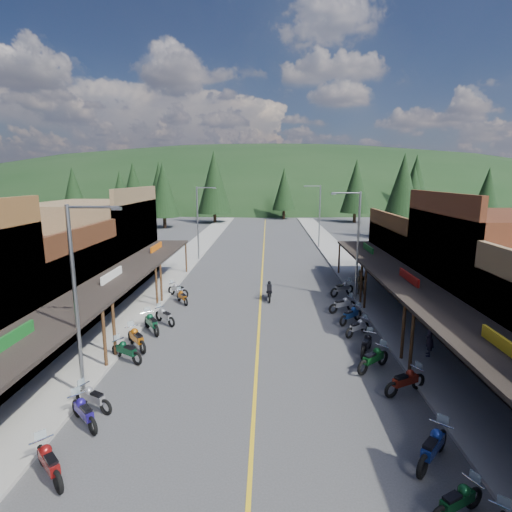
# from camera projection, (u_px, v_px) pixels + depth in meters

# --- Properties ---
(ground) EXTENTS (220.00, 220.00, 0.00)m
(ground) POSITION_uv_depth(u_px,v_px,m) (258.00, 341.00, 22.29)
(ground) COLOR #38383A
(ground) RESTS_ON ground
(centerline) EXTENTS (0.15, 90.00, 0.01)m
(centerline) POSITION_uv_depth(u_px,v_px,m) (263.00, 264.00, 41.89)
(centerline) COLOR gold
(centerline) RESTS_ON ground
(sidewalk_west) EXTENTS (3.40, 94.00, 0.15)m
(sidewalk_west) POSITION_uv_depth(u_px,v_px,m) (180.00, 263.00, 42.13)
(sidewalk_west) COLOR gray
(sidewalk_west) RESTS_ON ground
(sidewalk_east) EXTENTS (3.40, 94.00, 0.15)m
(sidewalk_east) POSITION_uv_depth(u_px,v_px,m) (346.00, 264.00, 41.63)
(sidewalk_east) COLOR gray
(sidewalk_east) RESTS_ON ground
(shop_west_2) EXTENTS (10.90, 9.00, 6.20)m
(shop_west_2) POSITION_uv_depth(u_px,v_px,m) (29.00, 287.00, 23.85)
(shop_west_2) COLOR #3F2111
(shop_west_2) RESTS_ON ground
(shop_west_3) EXTENTS (10.90, 10.20, 8.20)m
(shop_west_3) POSITION_uv_depth(u_px,v_px,m) (96.00, 244.00, 33.08)
(shop_west_3) COLOR brown
(shop_west_3) RESTS_ON ground
(shop_east_2) EXTENTS (10.90, 9.00, 8.20)m
(shop_east_2) POSITION_uv_depth(u_px,v_px,m) (499.00, 275.00, 22.87)
(shop_east_2) COLOR #562B19
(shop_east_2) RESTS_ON ground
(shop_east_3) EXTENTS (10.90, 10.20, 6.20)m
(shop_east_3) POSITION_uv_depth(u_px,v_px,m) (430.00, 258.00, 32.48)
(shop_east_3) COLOR #4C2D16
(shop_east_3) RESTS_ON ground
(streetlight_0) EXTENTS (2.16, 0.18, 8.00)m
(streetlight_0) POSITION_uv_depth(u_px,v_px,m) (79.00, 295.00, 15.73)
(streetlight_0) COLOR gray
(streetlight_0) RESTS_ON ground
(streetlight_1) EXTENTS (2.16, 0.18, 8.00)m
(streetlight_1) POSITION_uv_depth(u_px,v_px,m) (199.00, 220.00, 43.19)
(streetlight_1) COLOR gray
(streetlight_1) RESTS_ON ground
(streetlight_2) EXTENTS (2.16, 0.18, 8.00)m
(streetlight_2) POSITION_uv_depth(u_px,v_px,m) (356.00, 241.00, 29.06)
(streetlight_2) COLOR gray
(streetlight_2) RESTS_ON ground
(streetlight_3) EXTENTS (2.16, 0.18, 8.00)m
(streetlight_3) POSITION_uv_depth(u_px,v_px,m) (318.00, 214.00, 50.63)
(streetlight_3) COLOR gray
(streetlight_3) RESTS_ON ground
(ridge_hill) EXTENTS (310.00, 140.00, 60.00)m
(ridge_hill) POSITION_uv_depth(u_px,v_px,m) (266.00, 201.00, 154.65)
(ridge_hill) COLOR black
(ridge_hill) RESTS_ON ground
(pine_0) EXTENTS (5.04, 5.04, 11.00)m
(pine_0) POSITION_uv_depth(u_px,v_px,m) (73.00, 189.00, 82.96)
(pine_0) COLOR black
(pine_0) RESTS_ON ground
(pine_1) EXTENTS (5.88, 5.88, 12.50)m
(pine_1) POSITION_uv_depth(u_px,v_px,m) (160.00, 185.00, 90.20)
(pine_1) COLOR black
(pine_1) RESTS_ON ground
(pine_2) EXTENTS (6.72, 6.72, 14.00)m
(pine_2) POSITION_uv_depth(u_px,v_px,m) (214.00, 182.00, 77.88)
(pine_2) COLOR black
(pine_2) RESTS_ON ground
(pine_3) EXTENTS (5.04, 5.04, 11.00)m
(pine_3) POSITION_uv_depth(u_px,v_px,m) (284.00, 189.00, 85.62)
(pine_3) COLOR black
(pine_3) RESTS_ON ground
(pine_4) EXTENTS (5.88, 5.88, 12.50)m
(pine_4) POSITION_uv_depth(u_px,v_px,m) (356.00, 186.00, 79.19)
(pine_4) COLOR black
(pine_4) RESTS_ON ground
(pine_5) EXTENTS (6.72, 6.72, 14.00)m
(pine_5) POSITION_uv_depth(u_px,v_px,m) (416.00, 182.00, 90.35)
(pine_5) COLOR black
(pine_5) RESTS_ON ground
(pine_6) EXTENTS (5.04, 5.04, 11.00)m
(pine_6) POSITION_uv_depth(u_px,v_px,m) (488.00, 189.00, 82.45)
(pine_6) COLOR black
(pine_6) RESTS_ON ground
(pine_7) EXTENTS (5.88, 5.88, 12.50)m
(pine_7) POSITION_uv_depth(u_px,v_px,m) (133.00, 184.00, 96.31)
(pine_7) COLOR black
(pine_7) RESTS_ON ground
(pine_8) EXTENTS (4.48, 4.48, 10.00)m
(pine_8) POSITION_uv_depth(u_px,v_px,m) (121.00, 197.00, 60.97)
(pine_8) COLOR black
(pine_8) RESTS_ON ground
(pine_9) EXTENTS (4.93, 4.93, 10.80)m
(pine_9) POSITION_uv_depth(u_px,v_px,m) (413.00, 194.00, 64.48)
(pine_9) COLOR black
(pine_9) RESTS_ON ground
(pine_10) EXTENTS (5.38, 5.38, 11.60)m
(pine_10) POSITION_uv_depth(u_px,v_px,m) (163.00, 190.00, 70.50)
(pine_10) COLOR black
(pine_10) RESTS_ON ground
(pine_11) EXTENTS (5.82, 5.82, 12.40)m
(pine_11) POSITION_uv_depth(u_px,v_px,m) (403.00, 190.00, 57.57)
(pine_11) COLOR black
(pine_11) RESTS_ON ground
(bike_west_3) EXTENTS (2.02, 2.02, 1.23)m
(bike_west_3) POSITION_uv_depth(u_px,v_px,m) (49.00, 461.00, 12.02)
(bike_west_3) COLOR maroon
(bike_west_3) RESTS_ON ground
(bike_west_4) EXTENTS (2.00, 1.98, 1.21)m
(bike_west_4) POSITION_uv_depth(u_px,v_px,m) (84.00, 411.00, 14.61)
(bike_west_4) COLOR navy
(bike_west_4) RESTS_ON ground
(bike_west_5) EXTENTS (2.03, 1.48, 1.12)m
(bike_west_5) POSITION_uv_depth(u_px,v_px,m) (93.00, 397.00, 15.62)
(bike_west_5) COLOR gray
(bike_west_5) RESTS_ON ground
(bike_west_6) EXTENTS (2.17, 1.72, 1.21)m
(bike_west_6) POSITION_uv_depth(u_px,v_px,m) (126.00, 350.00, 19.75)
(bike_west_6) COLOR #0B3821
(bike_west_6) RESTS_ON ground
(bike_west_7) EXTENTS (2.01, 2.24, 1.30)m
(bike_west_7) POSITION_uv_depth(u_px,v_px,m) (137.00, 337.00, 21.19)
(bike_west_7) COLOR #AE570C
(bike_west_7) RESTS_ON ground
(bike_west_8) EXTENTS (1.91, 2.30, 1.30)m
(bike_west_8) POSITION_uv_depth(u_px,v_px,m) (152.00, 322.00, 23.45)
(bike_west_8) COLOR #0D4327
(bike_west_8) RESTS_ON ground
(bike_west_9) EXTENTS (1.95, 1.91, 1.17)m
(bike_west_9) POSITION_uv_depth(u_px,v_px,m) (165.00, 315.00, 24.77)
(bike_west_9) COLOR #929297
(bike_west_9) RESTS_ON ground
(bike_west_10) EXTENTS (1.57, 1.93, 1.08)m
(bike_west_10) POSITION_uv_depth(u_px,v_px,m) (182.00, 296.00, 28.87)
(bike_west_10) COLOR #9B4C0B
(bike_west_10) RESTS_ON ground
(bike_west_11) EXTENTS (2.09, 1.69, 1.17)m
(bike_west_11) POSITION_uv_depth(u_px,v_px,m) (178.00, 289.00, 30.56)
(bike_west_11) COLOR #939498
(bike_west_11) RESTS_ON ground
(bike_east_3) EXTENTS (2.03, 1.51, 1.12)m
(bike_east_3) POSITION_uv_depth(u_px,v_px,m) (458.00, 500.00, 10.63)
(bike_east_3) COLOR #0A3618
(bike_east_3) RESTS_ON ground
(bike_east_4) EXTENTS (2.09, 2.25, 1.32)m
(bike_east_4) POSITION_uv_depth(u_px,v_px,m) (433.00, 445.00, 12.64)
(bike_east_4) COLOR navy
(bike_east_4) RESTS_ON ground
(bike_east_5) EXTENTS (2.26, 1.66, 1.24)m
(bike_east_5) POSITION_uv_depth(u_px,v_px,m) (405.00, 380.00, 16.80)
(bike_east_5) COLOR maroon
(bike_east_5) RESTS_ON ground
(bike_east_6) EXTENTS (2.18, 2.02, 1.28)m
(bike_east_6) POSITION_uv_depth(u_px,v_px,m) (373.00, 357.00, 18.85)
(bike_east_6) COLOR #0C4017
(bike_east_6) RESTS_ON ground
(bike_east_7) EXTENTS (1.53, 2.18, 1.19)m
(bike_east_7) POSITION_uv_depth(u_px,v_px,m) (367.00, 343.00, 20.59)
(bike_east_7) COLOR black
(bike_east_7) RESTS_ON ground
(bike_east_8) EXTENTS (1.94, 1.76, 1.13)m
(bike_east_8) POSITION_uv_depth(u_px,v_px,m) (358.00, 326.00, 22.98)
(bike_east_8) COLOR #AAA9AE
(bike_east_8) RESTS_ON ground
(bike_east_9) EXTENTS (2.05, 1.98, 1.22)m
(bike_east_9) POSITION_uv_depth(u_px,v_px,m) (351.00, 314.00, 24.90)
(bike_east_9) COLOR navy
(bike_east_9) RESTS_ON ground
(bike_east_10) EXTENTS (2.20, 1.61, 1.21)m
(bike_east_10) POSITION_uv_depth(u_px,v_px,m) (342.00, 304.00, 26.97)
(bike_east_10) COLOR #AAABB0
(bike_east_10) RESTS_ON ground
(bike_east_11) EXTENTS (2.30, 1.88, 1.29)m
(bike_east_11) POSITION_uv_depth(u_px,v_px,m) (342.00, 288.00, 30.70)
(bike_east_11) COLOR gray
(bike_east_11) RESTS_ON ground
(rider_on_bike) EXTENTS (0.74, 2.04, 1.53)m
(rider_on_bike) POSITION_uv_depth(u_px,v_px,m) (269.00, 292.00, 29.64)
(rider_on_bike) COLOR black
(rider_on_bike) RESTS_ON ground
(pedestrian_east_a) EXTENTS (0.61, 0.75, 1.79)m
(pedestrian_east_a) POSITION_uv_depth(u_px,v_px,m) (430.00, 339.00, 20.00)
(pedestrian_east_a) COLOR #261F2E
(pedestrian_east_a) RESTS_ON sidewalk_east
(pedestrian_east_b) EXTENTS (0.98, 0.62, 1.92)m
(pedestrian_east_b) POSITION_uv_depth(u_px,v_px,m) (360.00, 282.00, 30.64)
(pedestrian_east_b) COLOR brown
(pedestrian_east_b) RESTS_ON sidewalk_east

